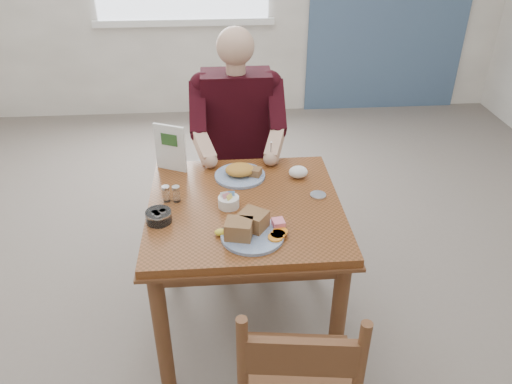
{
  "coord_description": "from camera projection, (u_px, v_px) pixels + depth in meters",
  "views": [
    {
      "loc": [
        -0.1,
        -1.96,
        2.01
      ],
      "look_at": [
        0.05,
        0.0,
        0.81
      ],
      "focal_mm": 35.0,
      "sensor_mm": 36.0,
      "label": 1
    }
  ],
  "objects": [
    {
      "name": "floor",
      "position": [
        246.0,
        319.0,
        2.72
      ],
      "size": [
        6.0,
        6.0,
        0.0
      ],
      "primitive_type": "plane",
      "color": "#6F635A",
      "rests_on": "ground"
    },
    {
      "name": "lemon_wedge",
      "position": [
        221.0,
        232.0,
        2.11
      ],
      "size": [
        0.06,
        0.06,
        0.03
      ],
      "primitive_type": "ellipsoid",
      "rotation": [
        0.0,
        0.0,
        0.4
      ],
      "color": "yellow",
      "rests_on": "table"
    },
    {
      "name": "napkin",
      "position": [
        298.0,
        172.0,
        2.53
      ],
      "size": [
        0.11,
        0.09,
        0.06
      ],
      "primitive_type": "ellipsoid",
      "rotation": [
        0.0,
        0.0,
        -0.12
      ],
      "color": "white",
      "rests_on": "table"
    },
    {
      "name": "metal_dish",
      "position": [
        318.0,
        195.0,
        2.39
      ],
      "size": [
        0.08,
        0.08,
        0.01
      ],
      "primitive_type": "cylinder",
      "rotation": [
        0.0,
        0.0,
        0.06
      ],
      "color": "silver",
      "rests_on": "table"
    },
    {
      "name": "table",
      "position": [
        245.0,
        223.0,
        2.39
      ],
      "size": [
        0.92,
        0.92,
        0.75
      ],
      "color": "brown",
      "rests_on": "ground"
    },
    {
      "name": "chair_far",
      "position": [
        238.0,
        172.0,
        3.15
      ],
      "size": [
        0.42,
        0.42,
        0.95
      ],
      "color": "brown",
      "rests_on": "ground"
    },
    {
      "name": "diner",
      "position": [
        237.0,
        130.0,
        2.9
      ],
      "size": [
        0.53,
        0.56,
        1.39
      ],
      "color": "gray",
      "rests_on": "chair_far"
    },
    {
      "name": "near_plate",
      "position": [
        251.0,
        229.0,
        2.1
      ],
      "size": [
        0.35,
        0.35,
        0.09
      ],
      "color": "white",
      "rests_on": "table"
    },
    {
      "name": "far_plate",
      "position": [
        241.0,
        172.0,
        2.54
      ],
      "size": [
        0.34,
        0.34,
        0.07
      ],
      "color": "white",
      "rests_on": "table"
    },
    {
      "name": "caddy",
      "position": [
        229.0,
        202.0,
        2.3
      ],
      "size": [
        0.12,
        0.12,
        0.07
      ],
      "color": "white",
      "rests_on": "table"
    },
    {
      "name": "shakers",
      "position": [
        171.0,
        194.0,
        2.33
      ],
      "size": [
        0.09,
        0.04,
        0.08
      ],
      "color": "white",
      "rests_on": "table"
    },
    {
      "name": "creamer",
      "position": [
        159.0,
        216.0,
        2.19
      ],
      "size": [
        0.12,
        0.12,
        0.05
      ],
      "color": "white",
      "rests_on": "table"
    },
    {
      "name": "menu",
      "position": [
        170.0,
        148.0,
        2.55
      ],
      "size": [
        0.16,
        0.08,
        0.25
      ],
      "color": "white",
      "rests_on": "table"
    }
  ]
}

